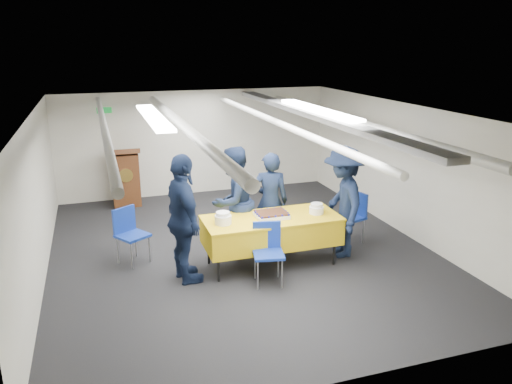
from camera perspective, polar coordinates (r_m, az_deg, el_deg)
ground at (r=8.30m, az=-1.72°, el=-6.69°), size 7.00×7.00×0.00m
room_shell at (r=8.17m, az=-2.01°, el=6.24°), size 6.00×7.00×2.30m
serving_table at (r=7.61m, az=1.78°, el=-4.39°), size 2.07×0.88×0.77m
sheet_cake at (r=7.53m, az=1.79°, el=-2.59°), size 0.49×0.38×0.09m
plate_stack_left at (r=7.25m, az=-3.79°, el=-3.03°), size 0.25×0.25×0.18m
plate_stack_right at (r=7.73m, az=6.93°, el=-1.92°), size 0.23×0.23×0.16m
podium at (r=10.71m, az=-14.69°, el=1.69°), size 0.62×0.53×1.25m
chair_near at (r=7.10m, az=1.34°, el=-6.24°), size 0.50×0.50×0.87m
chair_right at (r=8.65m, az=11.07°, el=-2.26°), size 0.52×0.52×0.87m
chair_left at (r=7.96m, az=-14.33°, el=-4.17°), size 0.58×0.58×0.87m
sailor_a at (r=8.15m, az=1.61°, el=-1.04°), size 0.68×0.54×1.63m
sailor_b at (r=7.91m, az=-2.61°, el=-1.09°), size 1.08×1.02×1.76m
sailor_c at (r=7.04m, az=-8.25°, el=-3.13°), size 0.60×1.15×1.87m
sailor_d at (r=7.97m, az=9.90°, el=-1.12°), size 0.88×1.26×1.78m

